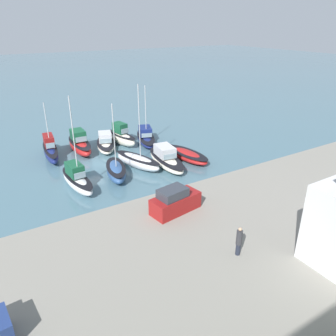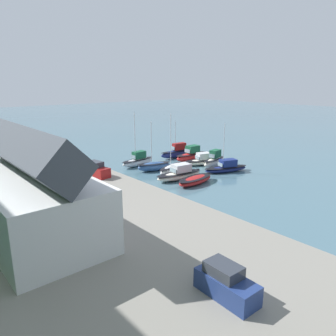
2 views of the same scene
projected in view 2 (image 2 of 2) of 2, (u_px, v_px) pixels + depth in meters
ground_plane at (174, 164)px, 58.84m from camera, size 320.00×320.00×0.00m
quay_promenade at (37, 189)px, 43.43m from camera, size 112.31×22.88×1.28m
harbor_clubhouse at (30, 195)px, 28.88m from camera, size 17.62×8.14×9.72m
moored_boat_0 at (195, 180)px, 47.71m from camera, size 3.23×7.13×1.08m
moored_boat_1 at (180, 174)px, 49.85m from camera, size 3.35×8.16×2.36m
moored_boat_2 at (172, 169)px, 52.92m from camera, size 3.83×7.06×9.68m
moored_boat_3 at (154, 166)px, 54.52m from camera, size 3.54×6.15×8.27m
moored_boat_4 at (138, 161)px, 57.58m from camera, size 2.29×6.86×9.55m
moored_boat_5 at (226, 167)px, 53.95m from camera, size 4.68×8.04×8.04m
moored_boat_6 at (214, 161)px, 56.83m from camera, size 2.75×6.14×3.01m
moored_boat_7 at (202, 161)px, 58.50m from camera, size 4.24×6.97×2.15m
moored_boat_8 at (191, 155)px, 61.22m from camera, size 2.38×7.07×2.90m
moored_boat_9 at (178, 152)px, 63.93m from camera, size 2.45×7.85×7.12m
parked_car_0 at (96, 170)px, 46.85m from camera, size 4.42×2.40×2.16m
parked_car_1 at (37, 142)px, 67.73m from camera, size 2.31×4.39×2.16m
parked_car_2 at (20, 157)px, 54.52m from camera, size 4.33×2.14×2.16m
parked_car_3 at (226, 283)px, 20.68m from camera, size 4.25×1.92×2.16m
pickup_truck_0 at (5, 131)px, 83.39m from camera, size 4.81×2.16×1.90m
person_on_quay at (51, 179)px, 42.02m from camera, size 0.40×0.40×2.14m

